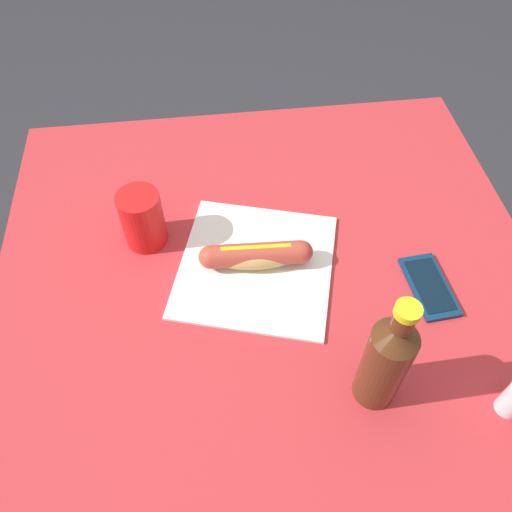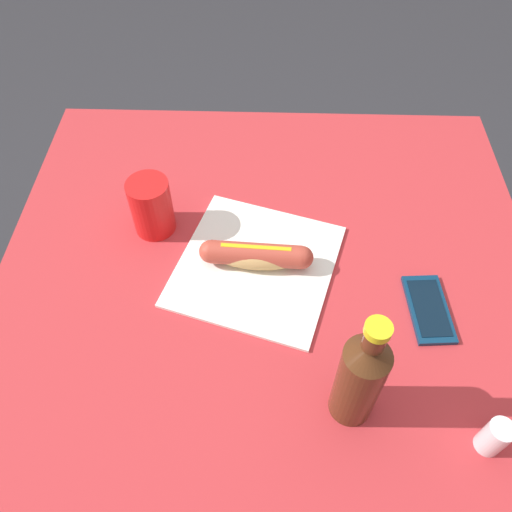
{
  "view_description": "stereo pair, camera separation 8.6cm",
  "coord_description": "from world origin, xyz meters",
  "px_view_note": "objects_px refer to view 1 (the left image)",
  "views": [
    {
      "loc": [
        0.09,
        0.51,
        1.52
      ],
      "look_at": [
        0.02,
        -0.04,
        0.8
      ],
      "focal_mm": 35.89,
      "sensor_mm": 36.0,
      "label": 1
    },
    {
      "loc": [
        0.01,
        0.52,
        1.52
      ],
      "look_at": [
        0.02,
        -0.04,
        0.8
      ],
      "focal_mm": 35.89,
      "sensor_mm": 36.0,
      "label": 2
    }
  ],
  "objects_px": {
    "soda_bottle": "(386,360)",
    "drinking_cup": "(142,219)",
    "cell_phone": "(429,286)",
    "hot_dog": "(256,255)"
  },
  "relations": [
    {
      "from": "hot_dog",
      "to": "soda_bottle",
      "type": "height_order",
      "value": "soda_bottle"
    },
    {
      "from": "soda_bottle",
      "to": "drinking_cup",
      "type": "distance_m",
      "value": 0.49
    },
    {
      "from": "cell_phone",
      "to": "drinking_cup",
      "type": "xyz_separation_m",
      "value": [
        0.49,
        -0.17,
        0.05
      ]
    },
    {
      "from": "cell_phone",
      "to": "drinking_cup",
      "type": "distance_m",
      "value": 0.52
    },
    {
      "from": "soda_bottle",
      "to": "cell_phone",
      "type": "bearing_deg",
      "value": -130.49
    },
    {
      "from": "hot_dog",
      "to": "soda_bottle",
      "type": "xyz_separation_m",
      "value": [
        -0.15,
        0.26,
        0.07
      ]
    },
    {
      "from": "soda_bottle",
      "to": "drinking_cup",
      "type": "height_order",
      "value": "soda_bottle"
    },
    {
      "from": "cell_phone",
      "to": "soda_bottle",
      "type": "height_order",
      "value": "soda_bottle"
    },
    {
      "from": "hot_dog",
      "to": "drinking_cup",
      "type": "distance_m",
      "value": 0.22
    },
    {
      "from": "soda_bottle",
      "to": "drinking_cup",
      "type": "bearing_deg",
      "value": -45.23
    }
  ]
}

